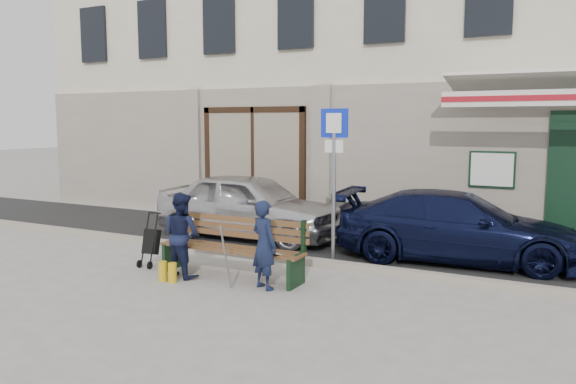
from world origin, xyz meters
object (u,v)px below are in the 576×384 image
Objects in this scene: parking_sign at (334,160)px; bench at (229,248)px; woman at (182,235)px; stroller at (151,243)px; car_navy at (458,227)px; car_silver at (249,205)px; man at (264,245)px.

bench is (-1.07, -1.60, -1.29)m from parking_sign.
woman reaches higher than stroller.
stroller is (-4.46, -2.68, -0.21)m from car_navy.
car_silver reaches higher than man.
parking_sign reaches higher than car_silver.
car_silver is at bearing 114.91° from bench.
car_navy is 3.22× the size of man.
man reaches higher than bench.
man is (-0.28, -1.91, -1.10)m from parking_sign.
car_silver is 4.48× the size of stroller.
man is at bearing -145.24° from car_silver.
man is at bearing -12.06° from stroller.
man is 1.45m from woman.
car_silver is 3.03× the size of woman.
stroller is (-2.30, 0.24, -0.25)m from man.
man is 1.45× the size of stroller.
man is at bearing -20.82° from bench.
woman reaches higher than car_navy.
car_silver is 0.96× the size of car_navy.
car_silver is at bearing 84.07° from car_navy.
bench is 1.51m from stroller.
man is (2.04, -2.97, -0.03)m from car_silver.
car_silver is 1.66× the size of bench.
car_navy is 5.21m from stroller.
car_silver is 3.60m from man.
car_navy is at bearing -127.77° from woman.
car_silver is at bearing 78.42° from stroller.
bench is 0.76m from woman.
stroller is (-0.85, 0.26, -0.27)m from woman.
woman is (-1.45, -0.02, 0.01)m from man.
bench is at bearing -140.93° from woman.
car_silver is 3.09× the size of man.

